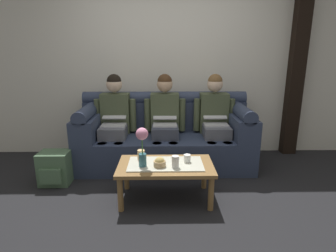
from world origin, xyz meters
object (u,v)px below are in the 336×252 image
object	(u,v)px
person_left	(115,117)
person_middle	(165,117)
flower_vase	(142,142)
person_right	(215,117)
couch	(165,137)
cup_far_center	(187,158)
coffee_table	(166,169)
cup_near_left	(141,155)
cup_near_right	(175,162)
backpack_left	(55,168)
snack_bowl	(160,163)

from	to	relation	value
person_left	person_middle	size ratio (longest dim) A/B	1.00
flower_vase	person_right	bearing A→B (deg)	49.02
couch	cup_far_center	distance (m)	0.97
person_right	flower_vase	size ratio (longest dim) A/B	3.08
person_right	person_left	bearing A→B (deg)	-180.00
coffee_table	flower_vase	xyz separation A→B (m)	(-0.23, -0.07, 0.31)
cup_near_left	flower_vase	bearing A→B (deg)	-80.68
person_middle	cup_near_right	xyz separation A→B (m)	(0.10, -1.07, -0.20)
couch	cup_near_left	bearing A→B (deg)	-106.60
person_middle	person_right	bearing A→B (deg)	-0.00
cup_near_left	cup_near_right	bearing A→B (deg)	-30.97
backpack_left	coffee_table	bearing A→B (deg)	-15.99
couch	cup_far_center	xyz separation A→B (m)	(0.22, -0.94, 0.07)
snack_bowl	cup_near_right	size ratio (longest dim) A/B	1.04
person_middle	person_left	bearing A→B (deg)	-179.99
cup_far_center	cup_near_right	bearing A→B (deg)	-132.75
person_left	person_right	world-z (taller)	same
cup_far_center	person_middle	bearing A→B (deg)	103.45
person_left	snack_bowl	world-z (taller)	person_left
flower_vase	backpack_left	size ratio (longest dim) A/B	1.03
couch	flower_vase	bearing A→B (deg)	-102.37
coffee_table	cup_near_left	world-z (taller)	cup_near_left
coffee_table	cup_near_right	bearing A→B (deg)	-46.48
backpack_left	couch	bearing A→B (deg)	25.23
flower_vase	cup_far_center	xyz separation A→B (m)	(0.45, 0.10, -0.21)
person_left	cup_near_right	size ratio (longest dim) A/B	10.29
flower_vase	couch	bearing A→B (deg)	77.63
cup_near_right	backpack_left	distance (m)	1.48
person_right	cup_near_right	xyz separation A→B (m)	(-0.58, -1.07, -0.20)
snack_bowl	cup_near_left	size ratio (longest dim) A/B	1.18
snack_bowl	person_left	bearing A→B (deg)	120.43
person_left	cup_far_center	distance (m)	1.31
coffee_table	flower_vase	distance (m)	0.39
couch	person_middle	world-z (taller)	person_middle
person_middle	snack_bowl	size ratio (longest dim) A/B	9.94
person_middle	cup_near_left	bearing A→B (deg)	-106.67
couch	person_middle	bearing A→B (deg)	-90.00
person_left	cup_near_right	world-z (taller)	person_left
couch	cup_near_left	distance (m)	0.91
person_middle	flower_vase	bearing A→B (deg)	-102.41
snack_bowl	backpack_left	bearing A→B (deg)	160.14
coffee_table	flower_vase	bearing A→B (deg)	-163.76
flower_vase	cup_near_right	world-z (taller)	flower_vase
flower_vase	backpack_left	distance (m)	1.23
couch	coffee_table	world-z (taller)	couch
person_left	person_middle	bearing A→B (deg)	0.01
couch	cup_near_left	size ratio (longest dim) A/B	21.87
cup_far_center	couch	bearing A→B (deg)	103.40
coffee_table	cup_far_center	size ratio (longest dim) A/B	12.35
cup_near_right	backpack_left	world-z (taller)	cup_near_right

